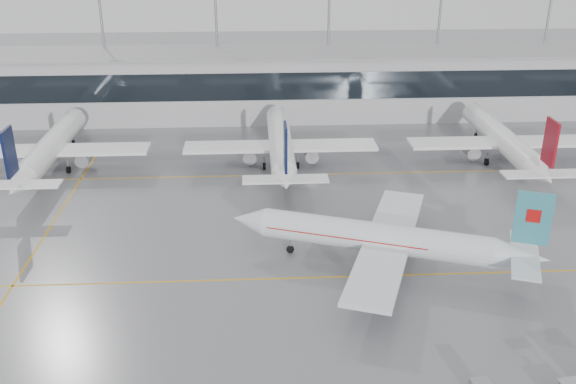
{
  "coord_description": "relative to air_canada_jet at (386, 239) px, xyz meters",
  "views": [
    {
      "loc": [
        -3.85,
        -59.97,
        36.33
      ],
      "look_at": [
        0.0,
        12.0,
        5.0
      ],
      "focal_mm": 40.0,
      "sensor_mm": 36.0,
      "label": 1
    }
  ],
  "objects": [
    {
      "name": "taxi_line_cross",
      "position": [
        -40.29,
        13.04,
        -3.43
      ],
      "size": [
        0.25,
        60.0,
        0.01
      ],
      "primitive_type": "cube",
      "color": "orange",
      "rests_on": "ground"
    },
    {
      "name": "terminal_roof",
      "position": [
        -10.29,
        60.04,
        8.76
      ],
      "size": [
        182.0,
        16.0,
        0.4
      ],
      "primitive_type": "cube",
      "color": "gray",
      "rests_on": "ground"
    },
    {
      "name": "terminal",
      "position": [
        -10.29,
        60.04,
        2.56
      ],
      "size": [
        180.0,
        15.0,
        12.0
      ],
      "primitive_type": "cube",
      "color": "#AAA9AE",
      "rests_on": "ground"
    },
    {
      "name": "taxi_line_north",
      "position": [
        -10.29,
        28.04,
        -3.43
      ],
      "size": [
        120.0,
        0.25,
        0.01
      ],
      "primitive_type": "cube",
      "color": "orange",
      "rests_on": "ground"
    },
    {
      "name": "air_canada_jet",
      "position": [
        0.0,
        0.0,
        0.0
      ],
      "size": [
        34.19,
        27.61,
        10.89
      ],
      "rotation": [
        0.0,
        0.0,
        2.79
      ],
      "color": "silver",
      "rests_on": "ground"
    },
    {
      "name": "terminal_glass",
      "position": [
        -10.29,
        52.49,
        4.06
      ],
      "size": [
        180.0,
        0.2,
        5.0
      ],
      "primitive_type": "cube",
      "color": "black",
      "rests_on": "ground"
    },
    {
      "name": "taxi_line_main",
      "position": [
        -10.29,
        -1.96,
        -3.43
      ],
      "size": [
        120.0,
        0.25,
        0.01
      ],
      "primitive_type": "cube",
      "color": "orange",
      "rests_on": "ground"
    },
    {
      "name": "parked_jet_d",
      "position": [
        24.71,
        31.73,
        0.28
      ],
      "size": [
        29.64,
        36.96,
        11.72
      ],
      "rotation": [
        0.0,
        0.0,
        1.57
      ],
      "color": "white",
      "rests_on": "ground"
    },
    {
      "name": "parked_jet_b",
      "position": [
        -45.29,
        31.73,
        0.28
      ],
      "size": [
        29.64,
        36.96,
        11.72
      ],
      "rotation": [
        0.0,
        0.0,
        1.57
      ],
      "color": "white",
      "rests_on": "ground"
    },
    {
      "name": "parked_jet_c",
      "position": [
        -10.29,
        31.73,
        0.28
      ],
      "size": [
        29.64,
        36.96,
        11.72
      ],
      "rotation": [
        0.0,
        0.0,
        1.57
      ],
      "color": "white",
      "rests_on": "ground"
    },
    {
      "name": "ground",
      "position": [
        -10.29,
        -1.96,
        -3.44
      ],
      "size": [
        320.0,
        320.0,
        0.0
      ],
      "primitive_type": "plane",
      "color": "slate",
      "rests_on": "ground"
    },
    {
      "name": "light_masts",
      "position": [
        -10.29,
        66.04,
        9.91
      ],
      "size": [
        156.4,
        1.0,
        22.6
      ],
      "color": "gray",
      "rests_on": "ground"
    }
  ]
}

